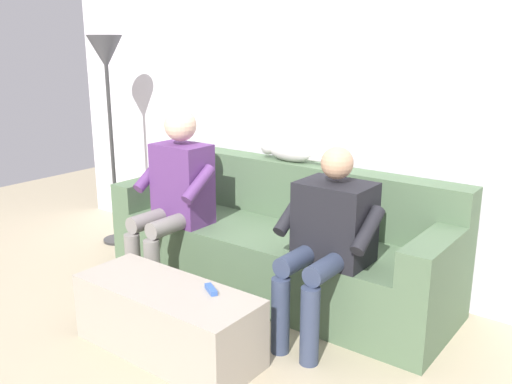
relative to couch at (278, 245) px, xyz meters
name	(u,v)px	position (x,y,z in m)	size (l,w,h in m)	color
ground_plane	(204,330)	(0.00, 0.74, -0.30)	(8.00, 8.00, 0.00)	tan
back_wall	(315,101)	(0.00, -0.42, 0.91)	(4.88, 0.06, 2.42)	silver
couch	(278,245)	(0.00, 0.00, 0.00)	(2.33, 0.75, 0.81)	#516B4C
coffee_table	(167,319)	(0.00, 1.01, -0.11)	(1.04, 0.41, 0.37)	#A89E8E
person_left_seated	(328,233)	(-0.57, 0.34, 0.31)	(0.55, 0.58, 1.06)	black
person_right_seated	(176,190)	(0.57, 0.36, 0.36)	(0.52, 0.55, 1.18)	#5B3370
cat_on_backrest	(287,151)	(0.10, -0.24, 0.58)	(0.56, 0.13, 0.14)	silver
remote_blue	(211,289)	(-0.22, 0.91, 0.09)	(0.12, 0.03, 0.02)	#3860B7
floor_lamp	(107,70)	(1.56, 0.08, 1.09)	(0.27, 0.27, 1.64)	#2D2D2D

